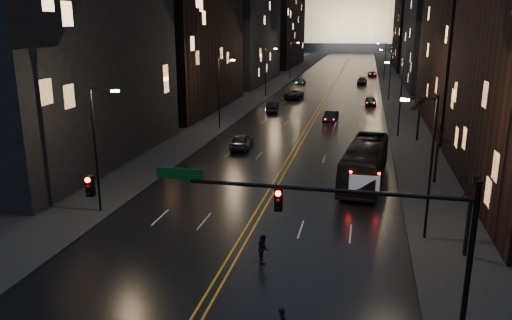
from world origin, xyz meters
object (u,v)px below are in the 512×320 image
Objects in this scene: traffic_signal at (334,215)px; receding_car_a at (331,117)px; oncoming_car_b at (273,107)px; bus at (365,163)px; pedestrian_b at (263,248)px; oncoming_car_a at (241,141)px.

traffic_signal is 48.17m from receding_car_a.
traffic_signal is at bearing 96.72° from oncoming_car_b.
traffic_signal reaches higher than bus.
pedestrian_b is (-5.40, -16.18, -0.88)m from bus.
traffic_signal is 21.50m from bus.
traffic_signal is 3.88× the size of receding_car_a.
pedestrian_b reaches higher than oncoming_car_a.
pedestrian_b reaches higher than oncoming_car_b.
oncoming_car_b is at bearing -9.74° from pedestrian_b.
receding_car_a is at bearing 94.07° from traffic_signal.
pedestrian_b is (-4.09, 5.00, -4.28)m from traffic_signal.
bus reaches higher than oncoming_car_a.
pedestrian_b is (7.61, -25.55, 0.00)m from oncoming_car_a.
receding_car_a is (8.30, 17.29, -0.09)m from oncoming_car_a.
receding_car_a is (9.21, -6.22, -0.07)m from oncoming_car_b.
oncoming_car_b is at bearing 151.92° from receding_car_a.
oncoming_car_a is 2.93× the size of pedestrian_b.
oncoming_car_a is 26.66m from pedestrian_b.
pedestrian_b is (8.53, -49.07, 0.02)m from oncoming_car_b.
bus is at bearing 86.45° from traffic_signal.
bus is 7.40× the size of pedestrian_b.
bus is 27.10m from receding_car_a.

